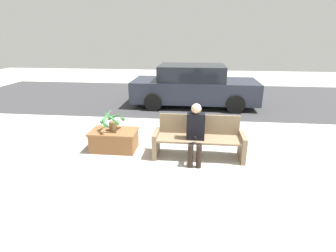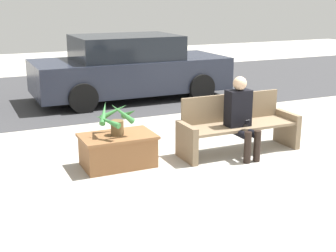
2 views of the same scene
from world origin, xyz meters
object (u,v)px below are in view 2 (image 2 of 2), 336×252
person_seated (241,114)px  parked_car (130,68)px  potted_plant (116,119)px  bench (237,126)px  planter_box (118,149)px

person_seated → parked_car: 4.48m
person_seated → potted_plant: person_seated is taller
bench → parked_car: size_ratio=0.43×
planter_box → potted_plant: 0.44m
person_seated → planter_box: size_ratio=1.16×
potted_plant → parked_car: 4.48m
bench → planter_box: bearing=175.9°
bench → parked_car: 4.29m
potted_plant → parked_car: bearing=67.7°
person_seated → potted_plant: (-1.81, 0.33, 0.05)m
person_seated → parked_car: (-0.11, 4.47, 0.07)m
bench → planter_box: bench is taller
potted_plant → person_seated: bearing=-10.4°
parked_car → bench: bearing=-87.5°
bench → potted_plant: 1.91m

